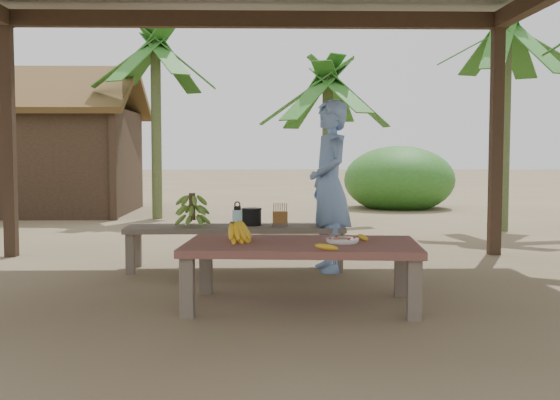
{
  "coord_description": "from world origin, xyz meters",
  "views": [
    {
      "loc": [
        0.07,
        -5.78,
        1.21
      ],
      "look_at": [
        0.23,
        0.09,
        0.8
      ],
      "focal_mm": 45.0,
      "sensor_mm": 36.0,
      "label": 1
    }
  ],
  "objects_px": {
    "ripe_banana_bunch": "(232,231)",
    "woman": "(330,186)",
    "work_table": "(301,251)",
    "water_flask": "(237,223)",
    "cooking_pot": "(252,217)",
    "plate": "(342,240)",
    "bench": "(235,231)"
  },
  "relations": [
    {
      "from": "work_table",
      "to": "ripe_banana_bunch",
      "type": "distance_m",
      "value": 0.56
    },
    {
      "from": "plate",
      "to": "work_table",
      "type": "bearing_deg",
      "value": 177.4
    },
    {
      "from": "plate",
      "to": "woman",
      "type": "xyz_separation_m",
      "value": [
        0.06,
        1.61,
        0.34
      ]
    },
    {
      "from": "bench",
      "to": "water_flask",
      "type": "height_order",
      "value": "water_flask"
    },
    {
      "from": "bench",
      "to": "water_flask",
      "type": "xyz_separation_m",
      "value": [
        0.07,
        -1.38,
        0.23
      ]
    },
    {
      "from": "ripe_banana_bunch",
      "to": "cooking_pot",
      "type": "relative_size",
      "value": 1.46
    },
    {
      "from": "water_flask",
      "to": "woman",
      "type": "xyz_separation_m",
      "value": [
        0.88,
        1.28,
        0.24
      ]
    },
    {
      "from": "water_flask",
      "to": "cooking_pot",
      "type": "xyz_separation_m",
      "value": [
        0.1,
        1.42,
        -0.09
      ]
    },
    {
      "from": "cooking_pot",
      "to": "woman",
      "type": "bearing_deg",
      "value": -9.71
    },
    {
      "from": "plate",
      "to": "woman",
      "type": "bearing_deg",
      "value": 87.99
    },
    {
      "from": "ripe_banana_bunch",
      "to": "plate",
      "type": "bearing_deg",
      "value": -3.87
    },
    {
      "from": "water_flask",
      "to": "woman",
      "type": "height_order",
      "value": "woman"
    },
    {
      "from": "bench",
      "to": "cooking_pot",
      "type": "xyz_separation_m",
      "value": [
        0.16,
        0.03,
        0.14
      ]
    },
    {
      "from": "bench",
      "to": "ripe_banana_bunch",
      "type": "xyz_separation_m",
      "value": [
        0.04,
        -1.66,
        0.19
      ]
    },
    {
      "from": "water_flask",
      "to": "plate",
      "type": "bearing_deg",
      "value": -21.67
    },
    {
      "from": "work_table",
      "to": "cooking_pot",
      "type": "relative_size",
      "value": 9.45
    },
    {
      "from": "ripe_banana_bunch",
      "to": "woman",
      "type": "height_order",
      "value": "woman"
    },
    {
      "from": "work_table",
      "to": "plate",
      "type": "xyz_separation_m",
      "value": [
        0.32,
        -0.01,
        0.08
      ]
    },
    {
      "from": "bench",
      "to": "woman",
      "type": "height_order",
      "value": "woman"
    },
    {
      "from": "work_table",
      "to": "cooking_pot",
      "type": "height_order",
      "value": "cooking_pot"
    },
    {
      "from": "work_table",
      "to": "woman",
      "type": "distance_m",
      "value": 1.7
    },
    {
      "from": "plate",
      "to": "water_flask",
      "type": "xyz_separation_m",
      "value": [
        -0.83,
        0.33,
        0.11
      ]
    },
    {
      "from": "cooking_pot",
      "to": "water_flask",
      "type": "bearing_deg",
      "value": -93.92
    },
    {
      "from": "plate",
      "to": "water_flask",
      "type": "bearing_deg",
      "value": 158.33
    },
    {
      "from": "woman",
      "to": "plate",
      "type": "bearing_deg",
      "value": -12.33
    },
    {
      "from": "ripe_banana_bunch",
      "to": "water_flask",
      "type": "bearing_deg",
      "value": 83.37
    },
    {
      "from": "bench",
      "to": "cooking_pot",
      "type": "bearing_deg",
      "value": 10.65
    },
    {
      "from": "cooking_pot",
      "to": "plate",
      "type": "bearing_deg",
      "value": -67.35
    },
    {
      "from": "ripe_banana_bunch",
      "to": "cooking_pot",
      "type": "distance_m",
      "value": 1.7
    },
    {
      "from": "plate",
      "to": "bench",
      "type": "bearing_deg",
      "value": 117.55
    },
    {
      "from": "bench",
      "to": "water_flask",
      "type": "bearing_deg",
      "value": -88.24
    },
    {
      "from": "plate",
      "to": "water_flask",
      "type": "distance_m",
      "value": 0.9
    }
  ]
}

